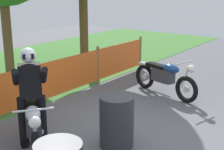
{
  "coord_description": "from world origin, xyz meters",
  "views": [
    {
      "loc": [
        -4.45,
        -2.86,
        2.66
      ],
      "look_at": [
        0.57,
        0.85,
        0.9
      ],
      "focal_mm": 51.87,
      "sensor_mm": 36.0,
      "label": 1
    }
  ],
  "objects_px": {
    "motorcycle_trailing": "(33,124)",
    "oil_drum": "(117,122)",
    "rider_trailing": "(31,91)",
    "motorcycle_lead": "(165,77)"
  },
  "relations": [
    {
      "from": "motorcycle_trailing",
      "to": "oil_drum",
      "type": "distance_m",
      "value": 1.37
    },
    {
      "from": "motorcycle_trailing",
      "to": "rider_trailing",
      "type": "height_order",
      "value": "rider_trailing"
    },
    {
      "from": "motorcycle_lead",
      "to": "oil_drum",
      "type": "distance_m",
      "value": 2.89
    },
    {
      "from": "motorcycle_lead",
      "to": "motorcycle_trailing",
      "type": "bearing_deg",
      "value": -81.28
    },
    {
      "from": "motorcycle_trailing",
      "to": "oil_drum",
      "type": "height_order",
      "value": "motorcycle_trailing"
    },
    {
      "from": "oil_drum",
      "to": "motorcycle_lead",
      "type": "bearing_deg",
      "value": 11.4
    },
    {
      "from": "motorcycle_lead",
      "to": "oil_drum",
      "type": "height_order",
      "value": "motorcycle_lead"
    },
    {
      "from": "motorcycle_lead",
      "to": "rider_trailing",
      "type": "relative_size",
      "value": 1.17
    },
    {
      "from": "rider_trailing",
      "to": "oil_drum",
      "type": "distance_m",
      "value": 1.51
    },
    {
      "from": "motorcycle_trailing",
      "to": "motorcycle_lead",
      "type": "bearing_deg",
      "value": 120.57
    }
  ]
}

